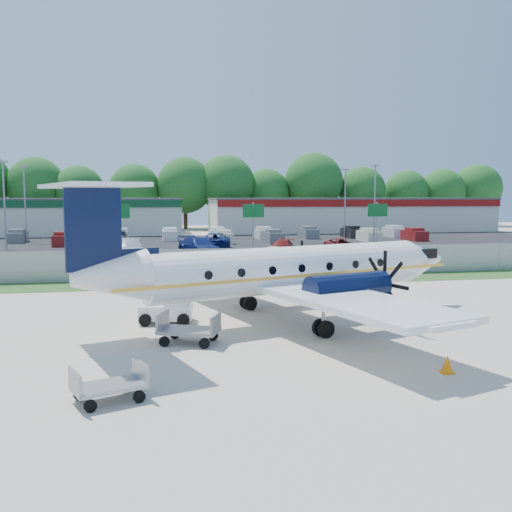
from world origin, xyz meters
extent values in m
plane|color=beige|center=(0.00, 0.00, 0.00)|extent=(170.00, 170.00, 0.00)
cube|color=#2D561E|center=(0.00, 12.00, 0.01)|extent=(170.00, 4.00, 0.02)
cube|color=black|center=(0.00, 19.00, 0.01)|extent=(170.00, 8.00, 0.02)
cube|color=black|center=(0.00, 40.00, 0.01)|extent=(170.00, 32.00, 0.02)
cube|color=gray|center=(0.00, 14.00, 1.00)|extent=(120.00, 0.02, 1.90)
cube|color=gray|center=(0.00, 14.00, 1.98)|extent=(120.00, 0.06, 0.06)
cube|color=gray|center=(0.00, 14.00, 0.05)|extent=(120.00, 0.06, 0.06)
cube|color=silver|center=(-24.00, 62.00, 2.50)|extent=(46.00, 12.00, 5.00)
cube|color=#474749|center=(-24.00, 62.00, 5.12)|extent=(46.40, 12.40, 0.24)
cube|color=#0F4723|center=(-24.00, 55.90, 4.50)|extent=(46.00, 0.20, 1.00)
cube|color=silver|center=(26.00, 62.00, 2.50)|extent=(44.00, 12.00, 5.00)
cube|color=#474749|center=(26.00, 62.00, 5.12)|extent=(44.40, 12.40, 0.24)
cube|color=maroon|center=(26.00, 55.90, 4.50)|extent=(44.00, 0.20, 1.00)
cylinder|color=gray|center=(-8.00, 23.00, 2.50)|extent=(0.14, 0.14, 5.00)
cube|color=#0C5923|center=(-8.00, 22.85, 4.30)|extent=(1.80, 0.08, 1.10)
cylinder|color=gray|center=(3.00, 23.00, 2.50)|extent=(0.14, 0.14, 5.00)
cube|color=#0C5923|center=(3.00, 22.85, 4.30)|extent=(1.80, 0.08, 1.10)
cylinder|color=gray|center=(14.00, 23.00, 2.50)|extent=(0.14, 0.14, 5.00)
cube|color=#0C5923|center=(14.00, 22.85, 4.30)|extent=(1.80, 0.08, 1.10)
cylinder|color=gray|center=(-20.00, 38.00, 4.50)|extent=(0.18, 0.18, 9.00)
cube|color=gray|center=(-20.00, 38.00, 9.00)|extent=(0.90, 0.35, 0.18)
cylinder|color=gray|center=(20.00, 38.00, 4.50)|extent=(0.18, 0.18, 9.00)
cube|color=gray|center=(20.00, 38.00, 9.00)|extent=(0.90, 0.35, 0.18)
cylinder|color=gray|center=(-20.00, 48.00, 4.50)|extent=(0.18, 0.18, 9.00)
cube|color=gray|center=(-20.00, 48.00, 9.00)|extent=(0.90, 0.35, 0.18)
cylinder|color=gray|center=(20.00, 48.00, 4.50)|extent=(0.18, 0.18, 9.00)
cube|color=gray|center=(20.00, 48.00, 9.00)|extent=(0.90, 0.35, 0.18)
cylinder|color=white|center=(0.52, 0.18, 2.30)|extent=(13.35, 6.13, 2.03)
cone|color=white|center=(7.99, 2.65, 2.30)|extent=(2.87, 2.67, 2.03)
cone|color=white|center=(-7.16, -2.36, 2.52)|extent=(3.28, 2.81, 2.03)
cube|color=black|center=(7.79, 2.59, 2.68)|extent=(1.35, 1.62, 0.48)
cube|color=white|center=(0.01, 0.01, 1.71)|extent=(9.17, 18.97, 0.24)
cylinder|color=black|center=(2.10, -2.56, 1.87)|extent=(3.83, 2.26, 1.18)
cylinder|color=black|center=(0.16, 3.33, 1.87)|extent=(3.83, 2.26, 1.18)
cube|color=black|center=(-7.66, -2.52, 4.34)|extent=(1.99, 0.82, 3.10)
cube|color=white|center=(-7.77, -2.56, 5.89)|extent=(4.52, 7.11, 0.15)
cylinder|color=gray|center=(5.81, 1.93, 0.70)|extent=(0.13, 0.13, 1.39)
cylinder|color=black|center=(5.81, 1.93, 0.30)|extent=(0.63, 0.37, 0.60)
cylinder|color=black|center=(0.99, -2.93, 0.34)|extent=(0.79, 0.62, 0.69)
cylinder|color=black|center=(-0.96, 2.96, 0.34)|extent=(0.79, 0.62, 0.69)
cube|color=white|center=(-4.99, 0.80, 0.50)|extent=(2.44, 1.69, 0.63)
cube|color=white|center=(-4.55, 0.72, 0.99)|extent=(1.16, 1.31, 0.45)
cube|color=black|center=(-4.14, 0.66, 1.01)|extent=(0.31, 1.00, 0.36)
cylinder|color=black|center=(-5.90, 0.23, 0.27)|extent=(0.56, 0.28, 0.54)
cylinder|color=black|center=(-5.68, 1.62, 0.27)|extent=(0.56, 0.28, 0.54)
cylinder|color=black|center=(-4.30, -0.03, 0.27)|extent=(0.56, 0.28, 0.54)
cylinder|color=black|center=(-4.08, 1.36, 0.27)|extent=(0.56, 0.28, 0.54)
cube|color=gray|center=(-6.83, -8.66, 0.42)|extent=(2.15, 1.72, 0.11)
cube|color=gray|center=(-7.65, -8.98, 0.70)|extent=(0.48, 1.07, 0.56)
cube|color=gray|center=(-6.00, -8.34, 0.70)|extent=(0.48, 1.07, 0.56)
cylinder|color=black|center=(-7.25, -9.38, 0.17)|extent=(0.35, 0.23, 0.34)
cylinder|color=black|center=(-7.62, -8.42, 0.17)|extent=(0.35, 0.23, 0.34)
cylinder|color=black|center=(-6.03, -8.90, 0.17)|extent=(0.35, 0.23, 0.34)
cylinder|color=black|center=(-6.40, -7.95, 0.17)|extent=(0.35, 0.23, 0.34)
cube|color=gray|center=(-4.27, -2.97, 0.49)|extent=(2.51, 2.02, 0.13)
cube|color=gray|center=(-5.23, -2.59, 0.82)|extent=(0.56, 1.25, 0.65)
cube|color=gray|center=(-3.30, -3.35, 0.82)|extent=(0.56, 1.25, 0.65)
cylinder|color=black|center=(-5.20, -3.24, 0.20)|extent=(0.41, 0.27, 0.39)
cylinder|color=black|center=(-4.75, -2.13, 0.20)|extent=(0.41, 0.27, 0.39)
cylinder|color=black|center=(-3.78, -3.81, 0.20)|extent=(0.41, 0.27, 0.39)
cylinder|color=black|center=(-3.34, -2.69, 0.20)|extent=(0.41, 0.27, 0.39)
cone|color=orange|center=(5.00, 2.93, 0.24)|extent=(0.32, 0.32, 0.48)
cube|color=orange|center=(5.00, 2.93, 0.01)|extent=(0.34, 0.34, 0.03)
cone|color=orange|center=(3.42, -8.06, 0.29)|extent=(0.38, 0.38, 0.58)
cube|color=orange|center=(3.42, -8.06, 0.02)|extent=(0.41, 0.41, 0.03)
cone|color=orange|center=(3.22, 13.35, 0.25)|extent=(0.33, 0.33, 0.49)
cube|color=orange|center=(3.22, 13.35, 0.01)|extent=(0.35, 0.35, 0.03)
imported|color=#595B5E|center=(-15.87, 18.00, 0.00)|extent=(5.89, 4.04, 1.50)
imported|color=beige|center=(4.11, 20.38, 0.00)|extent=(4.61, 2.74, 1.44)
imported|color=black|center=(-11.14, 29.46, 0.00)|extent=(2.57, 5.30, 1.49)
imported|color=silver|center=(-7.23, 28.52, 0.00)|extent=(2.68, 5.83, 1.65)
imported|color=navy|center=(-0.98, 29.56, 0.00)|extent=(4.24, 6.05, 1.63)
imported|color=maroon|center=(6.77, 28.48, 0.00)|extent=(3.66, 5.09, 1.37)
imported|color=maroon|center=(12.96, 28.91, 0.00)|extent=(2.59, 5.14, 1.39)
imported|color=silver|center=(-8.98, 35.69, 0.00)|extent=(2.66, 5.77, 1.60)
imported|color=navy|center=(1.22, 34.93, 0.00)|extent=(3.94, 6.60, 1.72)
camera|label=1|loc=(-5.72, -24.00, 5.51)|focal=40.00mm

